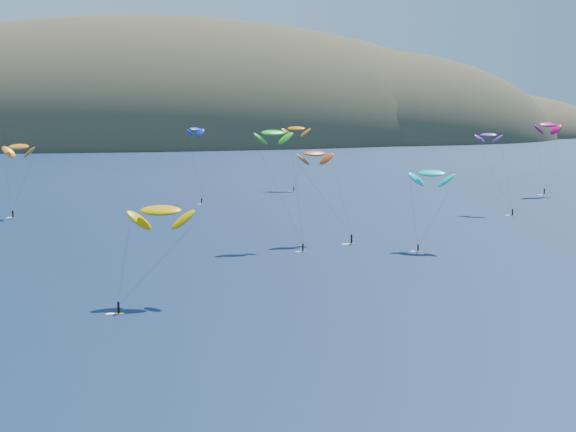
{
  "coord_description": "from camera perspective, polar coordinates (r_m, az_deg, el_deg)",
  "views": [
    {
      "loc": [
        -27.6,
        -63.01,
        30.41
      ],
      "look_at": [
        6.87,
        80.0,
        9.0
      ],
      "focal_mm": 50.0,
      "sensor_mm": 36.0,
      "label": 1
    }
  ],
  "objects": [
    {
      "name": "island",
      "position": [
        630.3,
        -7.44,
        4.47
      ],
      "size": [
        730.0,
        300.0,
        210.0
      ],
      "color": "#3D3526",
      "rests_on": "ground"
    },
    {
      "name": "kitesurfer_1",
      "position": [
        223.62,
        -18.62,
        4.68
      ],
      "size": [
        10.52,
        11.81,
        20.81
      ],
      "rotation": [
        0.0,
        0.0,
        -0.63
      ],
      "color": "orange",
      "rests_on": "ground"
    },
    {
      "name": "kitesurfer_2",
      "position": [
        123.16,
        -9.04,
        0.38
      ],
      "size": [
        12.8,
        11.03,
        16.41
      ],
      "rotation": [
        0.0,
        0.0,
        -0.18
      ],
      "color": "orange",
      "rests_on": "ground"
    },
    {
      "name": "kitesurfer_3",
      "position": [
        167.99,
        -1.06,
        5.92
      ],
      "size": [
        8.62,
        12.45,
        25.76
      ],
      "rotation": [
        0.0,
        0.0,
        0.08
      ],
      "color": "orange",
      "rests_on": "ground"
    },
    {
      "name": "kitesurfer_4",
      "position": [
        240.55,
        -6.62,
        6.14
      ],
      "size": [
        7.59,
        10.01,
        23.79
      ],
      "rotation": [
        0.0,
        0.0,
        0.81
      ],
      "color": "orange",
      "rests_on": "ground"
    },
    {
      "name": "kitesurfer_5",
      "position": [
        167.56,
        10.18,
        3.0
      ],
      "size": [
        10.03,
        9.21,
        17.87
      ],
      "rotation": [
        0.0,
        0.0,
        -0.56
      ],
      "color": "orange",
      "rests_on": "ground"
    },
    {
      "name": "kitesurfer_6",
      "position": [
        225.39,
        14.08,
        5.59
      ],
      "size": [
        7.43,
        13.68,
        22.82
      ],
      "rotation": [
        0.0,
        0.0,
        -0.63
      ],
      "color": "orange",
      "rests_on": "ground"
    },
    {
      "name": "kitesurfer_8",
      "position": [
        272.92,
        17.98,
        6.18
      ],
      "size": [
        10.96,
        6.63,
        25.23
      ],
      "rotation": [
        0.0,
        0.0,
        0.19
      ],
      "color": "orange",
      "rests_on": "ground"
    },
    {
      "name": "kitesurfer_9",
      "position": [
        173.54,
        1.93,
        4.44
      ],
      "size": [
        11.27,
        9.79,
        21.12
      ],
      "rotation": [
        0.0,
        0.0,
        0.12
      ],
      "color": "orange",
      "rests_on": "ground"
    },
    {
      "name": "kitesurfer_11",
      "position": [
        274.98,
        0.58,
        6.24
      ],
      "size": [
        10.17,
        12.11,
        23.24
      ],
      "rotation": [
        0.0,
        0.0,
        -0.34
      ],
      "color": "orange",
      "rests_on": "ground"
    }
  ]
}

